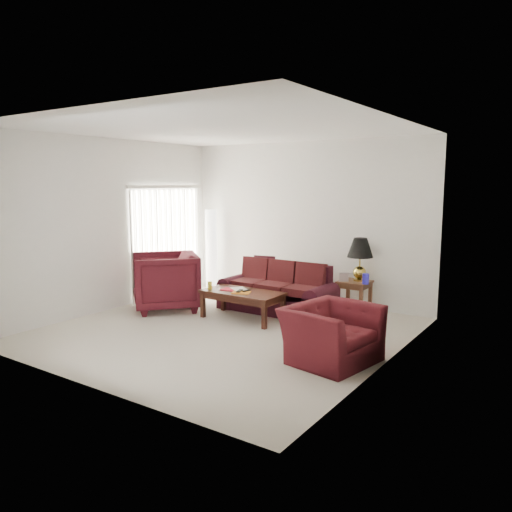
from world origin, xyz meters
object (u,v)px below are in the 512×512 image
(sofa, at_px, (277,288))
(floor_lamp, at_px, (211,250))
(end_table, at_px, (354,297))
(armchair_left, at_px, (166,281))
(armchair_right, at_px, (331,334))
(coffee_table, at_px, (242,305))

(sofa, distance_m, floor_lamp, 2.26)
(sofa, xyz_separation_m, end_table, (1.15, 0.70, -0.14))
(sofa, xyz_separation_m, floor_lamp, (-2.08, 0.77, 0.44))
(sofa, relative_size, armchair_left, 1.82)
(end_table, distance_m, armchair_right, 2.52)
(coffee_table, bearing_deg, armchair_right, -7.48)
(coffee_table, bearing_deg, armchair_left, -153.00)
(floor_lamp, height_order, armchair_right, floor_lamp)
(armchair_left, relative_size, coffee_table, 0.83)
(sofa, height_order, armchair_left, armchair_left)
(armchair_left, height_order, coffee_table, armchair_left)
(coffee_table, bearing_deg, end_table, 64.41)
(armchair_left, bearing_deg, armchair_right, 29.49)
(sofa, xyz_separation_m, armchair_left, (-1.71, -0.98, 0.09))
(sofa, height_order, floor_lamp, floor_lamp)
(sofa, distance_m, armchair_right, 2.53)
(armchair_right, bearing_deg, armchair_left, 88.73)
(coffee_table, bearing_deg, sofa, 91.81)
(armchair_right, xyz_separation_m, coffee_table, (-2.08, 0.98, -0.12))
(floor_lamp, distance_m, armchair_left, 1.81)
(armchair_left, distance_m, coffee_table, 1.54)
(sofa, xyz_separation_m, coffee_table, (-0.21, -0.73, -0.18))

